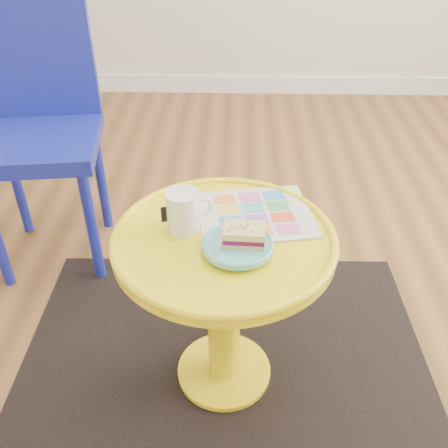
{
  "coord_description": "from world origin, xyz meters",
  "views": [
    {
      "loc": [
        -0.07,
        -1.43,
        1.3
      ],
      "look_at": [
        -0.1,
        -0.42,
        0.58
      ],
      "focal_mm": 40.0,
      "sensor_mm": 36.0,
      "label": 1
    }
  ],
  "objects_px": {
    "chair": "(38,118)",
    "mug": "(184,210)",
    "side_table": "(224,282)",
    "newspaper": "(255,214)",
    "plate": "(238,246)"
  },
  "relations": [
    {
      "from": "chair",
      "to": "side_table",
      "type": "bearing_deg",
      "value": -51.51
    },
    {
      "from": "mug",
      "to": "side_table",
      "type": "bearing_deg",
      "value": -34.44
    },
    {
      "from": "chair",
      "to": "mug",
      "type": "distance_m",
      "value": 0.87
    },
    {
      "from": "mug",
      "to": "plate",
      "type": "relative_size",
      "value": 0.68
    },
    {
      "from": "chair",
      "to": "plate",
      "type": "relative_size",
      "value": 5.65
    },
    {
      "from": "side_table",
      "to": "chair",
      "type": "xyz_separation_m",
      "value": [
        -0.7,
        0.67,
        0.17
      ]
    },
    {
      "from": "newspaper",
      "to": "plate",
      "type": "height_order",
      "value": "plate"
    },
    {
      "from": "side_table",
      "to": "plate",
      "type": "distance_m",
      "value": 0.18
    },
    {
      "from": "newspaper",
      "to": "mug",
      "type": "xyz_separation_m",
      "value": [
        -0.18,
        -0.07,
        0.06
      ]
    },
    {
      "from": "mug",
      "to": "plate",
      "type": "distance_m",
      "value": 0.17
    },
    {
      "from": "side_table",
      "to": "chair",
      "type": "relative_size",
      "value": 0.59
    },
    {
      "from": "newspaper",
      "to": "plate",
      "type": "relative_size",
      "value": 1.74
    },
    {
      "from": "newspaper",
      "to": "mug",
      "type": "relative_size",
      "value": 2.54
    },
    {
      "from": "mug",
      "to": "newspaper",
      "type": "bearing_deg",
      "value": 2.95
    },
    {
      "from": "chair",
      "to": "newspaper",
      "type": "bearing_deg",
      "value": -43.95
    }
  ]
}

